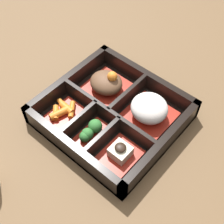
{
  "coord_description": "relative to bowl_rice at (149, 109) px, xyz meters",
  "views": [
    {
      "loc": [
        0.25,
        -0.29,
        0.53
      ],
      "look_at": [
        0.0,
        0.0,
        0.03
      ],
      "focal_mm": 50.0,
      "sensor_mm": 36.0,
      "label": 1
    }
  ],
  "objects": [
    {
      "name": "bowl_greens",
      "position": [
        -0.06,
        -0.11,
        -0.01
      ],
      "size": [
        0.04,
        0.07,
        0.03
      ],
      "color": "maroon",
      "rests_on": "bento_base"
    },
    {
      "name": "bento_rim",
      "position": [
        -0.06,
        -0.05,
        -0.01
      ],
      "size": [
        0.26,
        0.25,
        0.05
      ],
      "color": "black",
      "rests_on": "ground_plane"
    },
    {
      "name": "bowl_stew",
      "position": [
        -0.11,
        0.0,
        -0.01
      ],
      "size": [
        0.1,
        0.1,
        0.06
      ],
      "color": "maroon",
      "rests_on": "bento_base"
    },
    {
      "name": "bowl_carrots",
      "position": [
        -0.13,
        -0.11,
        -0.02
      ],
      "size": [
        0.07,
        0.07,
        0.02
      ],
      "color": "maroon",
      "rests_on": "bento_base"
    },
    {
      "name": "bowl_rice",
      "position": [
        0.0,
        0.0,
        0.0
      ],
      "size": [
        0.1,
        0.1,
        0.06
      ],
      "color": "maroon",
      "rests_on": "bento_base"
    },
    {
      "name": "bento_base",
      "position": [
        -0.06,
        -0.05,
        -0.03
      ],
      "size": [
        0.26,
        0.25,
        0.01
      ],
      "color": "black",
      "rests_on": "ground_plane"
    },
    {
      "name": "bowl_tofu",
      "position": [
        0.02,
        -0.11,
        -0.02
      ],
      "size": [
        0.07,
        0.07,
        0.03
      ],
      "color": "maroon",
      "rests_on": "bento_base"
    },
    {
      "name": "ground_plane",
      "position": [
        -0.06,
        -0.05,
        -0.04
      ],
      "size": [
        3.0,
        3.0,
        0.0
      ],
      "primitive_type": "plane",
      "color": "brown"
    }
  ]
}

